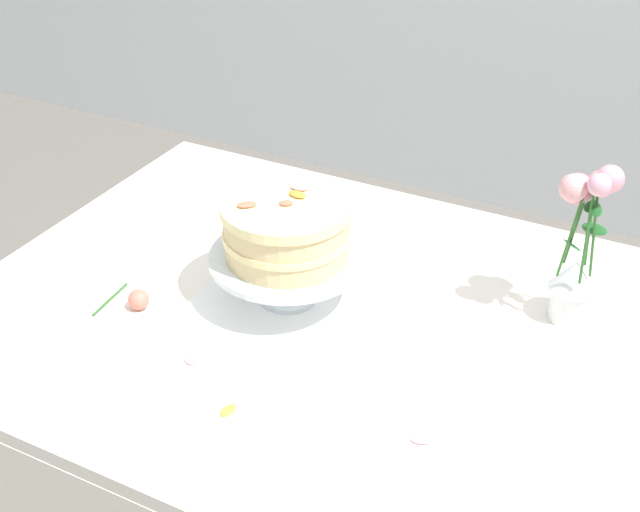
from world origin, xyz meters
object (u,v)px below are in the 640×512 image
Objects in this scene: dining_table at (337,362)px; fallen_rose at (137,300)px; cake_stand at (288,262)px; flower_vase at (579,247)px; layer_cake at (287,228)px.

fallen_rose is at bearing -160.35° from dining_table.
fallen_rose is at bearing -146.93° from cake_stand.
dining_table is at bearing -150.09° from flower_vase.
flower_vase is 2.86× the size of fallen_rose.
cake_stand is 0.07m from layer_cake.
flower_vase is (0.48, 0.18, -0.00)m from layer_cake.
cake_stand is 2.62× the size of fallen_rose.
cake_stand is at bearing -159.27° from flower_vase.
layer_cake is at bearing -159.27° from flower_vase.
layer_cake reaches higher than cake_stand.
flower_vase reaches higher than dining_table.
fallen_rose is (-0.35, -0.13, 0.11)m from dining_table.
flower_vase is 0.80m from fallen_rose.
dining_table is 0.21m from cake_stand.
dining_table is at bearing -13.25° from layer_cake.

